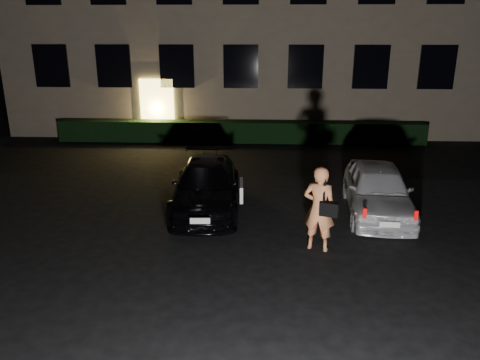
{
  "coord_description": "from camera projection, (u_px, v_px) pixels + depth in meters",
  "views": [
    {
      "loc": [
        0.85,
        -8.39,
        4.51
      ],
      "look_at": [
        0.38,
        2.0,
        1.11
      ],
      "focal_mm": 35.0,
      "sensor_mm": 36.0,
      "label": 1
    }
  ],
  "objects": [
    {
      "name": "hatch",
      "position": [
        378.0,
        190.0,
        11.71
      ],
      "size": [
        1.83,
        3.88,
        1.28
      ],
      "rotation": [
        0.0,
        0.0,
        -0.09
      ],
      "color": "silver",
      "rests_on": "ground"
    },
    {
      "name": "hedge",
      "position": [
        240.0,
        132.0,
        19.24
      ],
      "size": [
        15.0,
        0.7,
        0.85
      ],
      "primitive_type": "cube",
      "color": "black",
      "rests_on": "ground"
    },
    {
      "name": "man",
      "position": [
        319.0,
        209.0,
        9.71
      ],
      "size": [
        0.78,
        0.64,
        1.84
      ],
      "rotation": [
        0.0,
        0.0,
        2.82
      ],
      "color": "#E58752",
      "rests_on": "ground"
    },
    {
      "name": "sedan",
      "position": [
        207.0,
        186.0,
        12.13
      ],
      "size": [
        1.93,
        4.26,
        1.2
      ],
      "rotation": [
        0.0,
        0.0,
        0.05
      ],
      "color": "black",
      "rests_on": "ground"
    },
    {
      "name": "ground",
      "position": [
        217.0,
        263.0,
        9.4
      ],
      "size": [
        80.0,
        80.0,
        0.0
      ],
      "primitive_type": "plane",
      "color": "black",
      "rests_on": "ground"
    }
  ]
}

